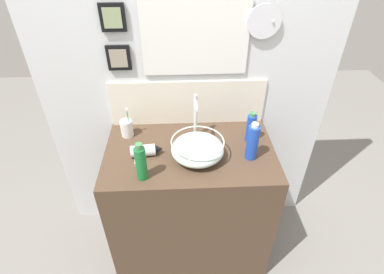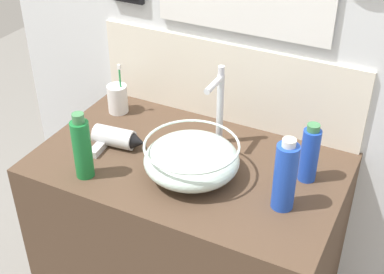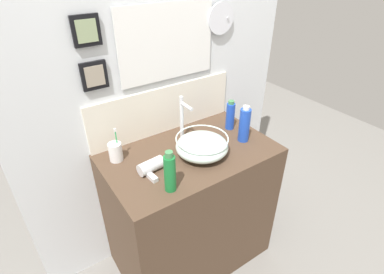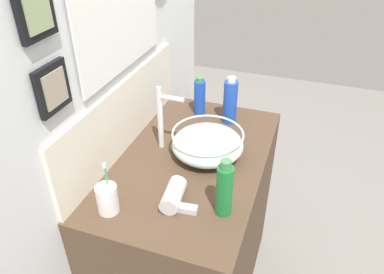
% 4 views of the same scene
% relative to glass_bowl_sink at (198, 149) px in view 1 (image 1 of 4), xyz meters
% --- Properties ---
extents(ground_plane, '(6.00, 6.00, 0.00)m').
position_rel_glass_bowl_sink_xyz_m(ground_plane, '(-0.04, 0.06, -0.97)').
color(ground_plane, gray).
extents(vanity_counter, '(1.00, 0.61, 0.91)m').
position_rel_glass_bowl_sink_xyz_m(vanity_counter, '(-0.04, 0.06, -0.52)').
color(vanity_counter, '#4C3828').
rests_on(vanity_counter, ground).
extents(back_panel, '(1.84, 0.10, 2.50)m').
position_rel_glass_bowl_sink_xyz_m(back_panel, '(-0.04, 0.39, 0.28)').
color(back_panel, silver).
rests_on(back_panel, ground).
extents(glass_bowl_sink, '(0.30, 0.30, 0.12)m').
position_rel_glass_bowl_sink_xyz_m(glass_bowl_sink, '(0.00, 0.00, 0.00)').
color(glass_bowl_sink, silver).
rests_on(glass_bowl_sink, vanity_counter).
extents(faucet, '(0.02, 0.12, 0.29)m').
position_rel_glass_bowl_sink_xyz_m(faucet, '(-0.00, 0.20, 0.10)').
color(faucet, silver).
rests_on(faucet, vanity_counter).
extents(hair_drier, '(0.19, 0.14, 0.07)m').
position_rel_glass_bowl_sink_xyz_m(hair_drier, '(-0.30, 0.03, -0.03)').
color(hair_drier, silver).
rests_on(hair_drier, vanity_counter).
extents(toothbrush_cup, '(0.07, 0.07, 0.20)m').
position_rel_glass_bowl_sink_xyz_m(toothbrush_cup, '(-0.42, 0.23, -0.01)').
color(toothbrush_cup, white).
rests_on(toothbrush_cup, vanity_counter).
extents(spray_bottle, '(0.06, 0.06, 0.20)m').
position_rel_glass_bowl_sink_xyz_m(spray_bottle, '(0.33, 0.14, 0.03)').
color(spray_bottle, blue).
rests_on(spray_bottle, vanity_counter).
extents(soap_dispenser, '(0.07, 0.07, 0.23)m').
position_rel_glass_bowl_sink_xyz_m(soap_dispenser, '(0.30, -0.02, 0.05)').
color(soap_dispenser, blue).
rests_on(soap_dispenser, vanity_counter).
extents(shampoo_bottle, '(0.06, 0.06, 0.22)m').
position_rel_glass_bowl_sink_xyz_m(shampoo_bottle, '(-0.30, -0.15, 0.04)').
color(shampoo_bottle, '#197233').
rests_on(shampoo_bottle, vanity_counter).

